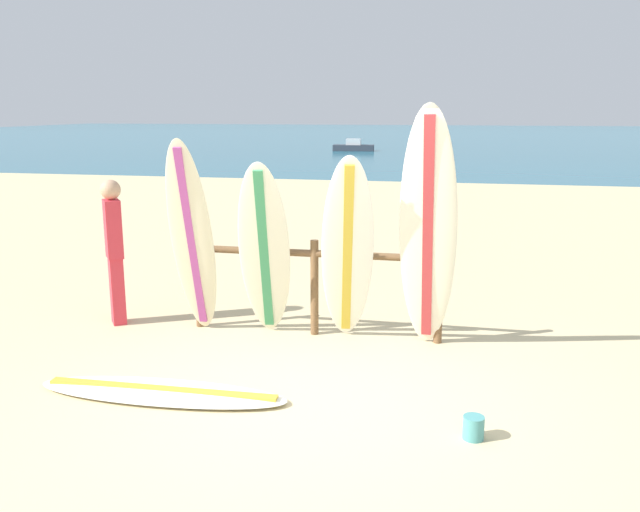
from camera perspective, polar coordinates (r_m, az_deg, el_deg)
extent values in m
plane|color=beige|center=(5.92, -0.80, -12.44)|extent=(120.00, 120.00, 0.00)
cube|color=teal|center=(63.29, 10.97, 10.07)|extent=(120.00, 80.00, 0.01)
cylinder|color=brown|center=(7.83, -10.36, -2.15)|extent=(0.09, 0.09, 1.08)
cylinder|color=brown|center=(7.43, -0.48, -2.74)|extent=(0.09, 0.09, 1.08)
cylinder|color=brown|center=(7.27, 10.18, -3.29)|extent=(0.09, 0.09, 1.08)
cylinder|color=brown|center=(7.33, -0.48, 0.21)|extent=(2.85, 0.08, 0.08)
ellipsoid|color=beige|center=(7.33, -10.92, 1.40)|extent=(0.53, 0.78, 2.22)
cube|color=#A53F8C|center=(7.33, -10.92, 1.40)|extent=(0.14, 0.71, 2.05)
ellipsoid|color=silver|center=(7.14, -4.80, 0.38)|extent=(0.66, 0.87, 2.00)
cube|color=#388C59|center=(7.14, -4.80, 0.38)|extent=(0.21, 0.76, 1.85)
ellipsoid|color=white|center=(6.89, 2.37, 0.33)|extent=(0.72, 1.06, 2.09)
cube|color=gold|center=(6.89, 2.37, 0.33)|extent=(0.27, 0.91, 1.93)
ellipsoid|color=white|center=(6.73, 9.24, 1.97)|extent=(0.58, 0.86, 2.57)
cube|color=#B73338|center=(6.73, 9.24, 1.97)|extent=(0.11, 0.80, 2.37)
ellipsoid|color=white|center=(6.20, -13.43, -11.26)|extent=(2.32, 0.62, 0.07)
cube|color=gold|center=(6.20, -13.43, -11.26)|extent=(2.12, 0.15, 0.08)
cube|color=#D8333F|center=(8.20, -16.99, -2.84)|extent=(0.25, 0.27, 0.80)
cube|color=#D8333F|center=(8.05, -17.32, 2.23)|extent=(0.30, 0.32, 0.68)
sphere|color=tan|center=(7.98, -17.53, 5.44)|extent=(0.23, 0.23, 0.23)
cube|color=#333842|center=(40.34, 2.89, 9.25)|extent=(2.48, 1.06, 0.35)
cube|color=silver|center=(40.32, 2.89, 9.75)|extent=(0.92, 0.68, 0.36)
cylinder|color=teal|center=(5.43, 13.02, -14.14)|extent=(0.17, 0.17, 0.18)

